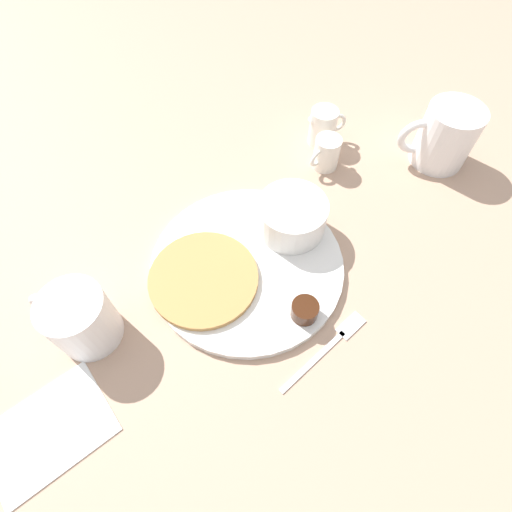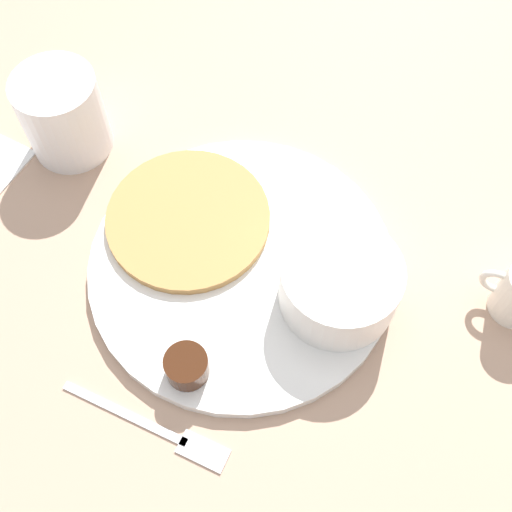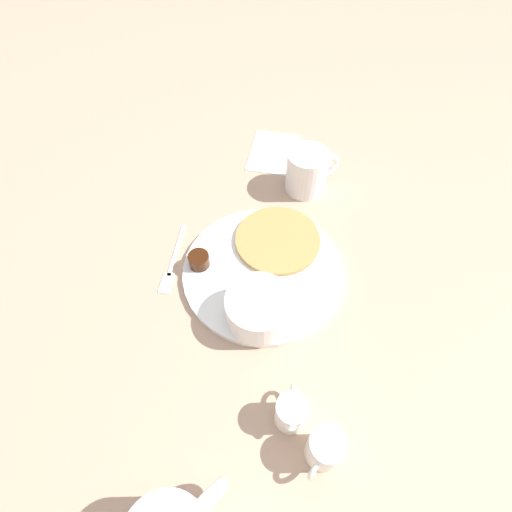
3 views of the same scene
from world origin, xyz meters
The scene contains 12 objects.
ground_plane centered at (0.00, 0.00, 0.00)m, with size 4.00×4.00×0.00m, color tan.
plate centered at (0.00, 0.00, 0.01)m, with size 0.28×0.28×0.01m.
pancake_stack centered at (0.06, -0.02, 0.02)m, with size 0.15×0.15×0.01m.
bowl centered at (-0.09, 0.01, 0.04)m, with size 0.10×0.10×0.05m.
syrup_cup centered at (0.01, 0.11, 0.02)m, with size 0.04×0.04×0.02m.
butter_ramekin centered at (-0.10, 0.02, 0.03)m, with size 0.05×0.05×0.04m.
coffee_mug centered at (0.21, -0.08, 0.04)m, with size 0.08×0.11×0.09m.
creamer_pitcher_near centered at (-0.24, -0.04, 0.03)m, with size 0.07×0.04×0.06m.
creamer_pitcher_far centered at (-0.29, -0.08, 0.03)m, with size 0.06×0.05×0.07m.
fork centered at (0.01, 0.16, 0.00)m, with size 0.15×0.03×0.00m.
napkin centered at (0.32, -0.02, 0.00)m, with size 0.15×0.12×0.00m.
second_mug centered at (-0.38, 0.09, 0.05)m, with size 0.11×0.11×0.10m.
Camera 1 is at (0.21, 0.21, 0.50)m, focal length 28.00 mm.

